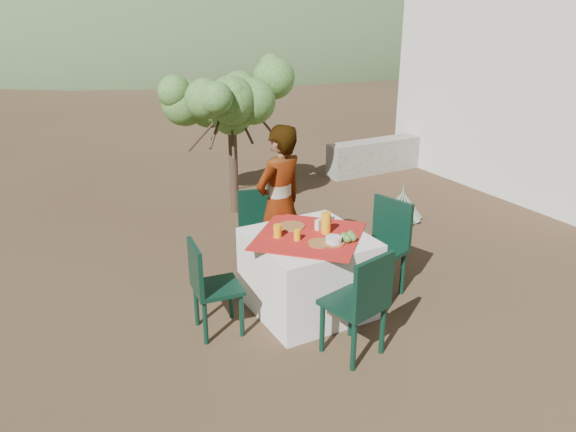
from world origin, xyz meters
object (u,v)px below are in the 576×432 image
object	(u,v)px
chair_near	(361,301)
person	(280,204)
juice_pitcher	(326,223)
table	(308,272)
shrub_tree	(234,107)
guesthouse	(564,85)
chair_left	(209,284)
chair_right	(384,243)
agave	(402,206)
chair_far	(257,224)

from	to	relation	value
chair_near	person	bearing A→B (deg)	-106.18
person	chair_near	bearing A→B (deg)	69.36
juice_pitcher	table	bearing A→B (deg)	169.99
shrub_tree	person	bearing A→B (deg)	-101.40
table	guesthouse	distance (m)	6.09
chair_left	shrub_tree	size ratio (longest dim) A/B	0.48
chair_right	shrub_tree	distance (m)	3.02
chair_near	shrub_tree	xyz separation A→B (m)	(0.52, 3.67, 0.92)
chair_right	guesthouse	distance (m)	5.31
guesthouse	chair_right	bearing A→B (deg)	-159.64
person	guesthouse	bearing A→B (deg)	173.31
shrub_tree	chair_near	bearing A→B (deg)	-98.03
chair_left	person	size ratio (longest dim) A/B	0.53
table	juice_pitcher	world-z (taller)	juice_pitcher
table	chair_near	bearing A→B (deg)	-91.89
shrub_tree	table	bearing A→B (deg)	-99.94
chair_near	shrub_tree	distance (m)	3.82
agave	guesthouse	bearing A→B (deg)	6.23
table	person	distance (m)	0.84
chair_right	agave	size ratio (longest dim) A/B	1.64
chair_far	juice_pitcher	distance (m)	1.25
table	chair_near	distance (m)	0.89
chair_right	agave	bearing A→B (deg)	118.72
chair_far	guesthouse	xyz separation A→B (m)	(5.70, 0.60, 1.04)
chair_far	agave	world-z (taller)	chair_far
shrub_tree	agave	distance (m)	2.60
table	agave	size ratio (longest dim) A/B	2.21
chair_left	person	distance (m)	1.28
chair_right	agave	distance (m)	2.07
table	person	world-z (taller)	person
chair_left	juice_pitcher	distance (m)	1.20
guesthouse	shrub_tree	bearing A→B (deg)	168.74
agave	person	bearing A→B (deg)	-163.25
chair_far	shrub_tree	world-z (taller)	shrub_tree
chair_near	chair_right	world-z (taller)	chair_right
chair_near	person	xyz separation A→B (m)	(0.10, 1.59, 0.30)
chair_far	juice_pitcher	bearing A→B (deg)	-68.83
chair_left	guesthouse	size ratio (longest dim) A/B	0.21
chair_far	shrub_tree	bearing A→B (deg)	88.02
agave	guesthouse	distance (m)	3.71
chair_far	agave	xyz separation A→B (m)	(2.25, 0.22, -0.26)
chair_right	chair_far	bearing A→B (deg)	-162.63
chair_left	chair_near	bearing A→B (deg)	-127.93
shrub_tree	guesthouse	xyz separation A→B (m)	(5.23, -1.04, 0.05)
person	agave	size ratio (longest dim) A/B	2.81
person	shrub_tree	world-z (taller)	shrub_tree
agave	chair_near	bearing A→B (deg)	-135.64
table	shrub_tree	size ratio (longest dim) A/B	0.71
chair_left	agave	distance (m)	3.52
chair_right	chair_left	bearing A→B (deg)	-110.12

